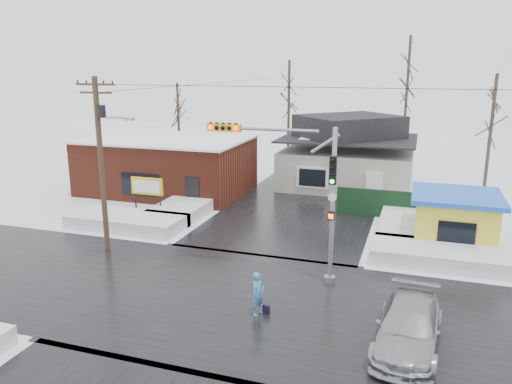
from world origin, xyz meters
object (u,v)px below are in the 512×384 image
(utility_pole, at_px, (102,154))
(car, at_px, (408,327))
(pedestrian, at_px, (258,294))
(kiosk, at_px, (455,219))
(traffic_signal, at_px, (297,182))
(marquee_sign, at_px, (147,187))

(utility_pole, distance_m, car, 16.79)
(pedestrian, relative_size, car, 0.34)
(utility_pole, bearing_deg, pedestrian, -23.95)
(kiosk, bearing_deg, car, -99.87)
(kiosk, bearing_deg, utility_pole, -159.56)
(utility_pole, height_order, car, utility_pole)
(traffic_signal, relative_size, car, 1.35)
(pedestrian, bearing_deg, kiosk, -13.24)
(marquee_sign, distance_m, kiosk, 18.51)
(marquee_sign, relative_size, pedestrian, 1.47)
(kiosk, relative_size, pedestrian, 2.65)
(utility_pole, xyz_separation_m, car, (15.44, -4.95, -4.36))
(marquee_sign, distance_m, car, 19.84)
(utility_pole, distance_m, pedestrian, 11.52)
(kiosk, xyz_separation_m, pedestrian, (-7.64, -10.84, -0.59))
(marquee_sign, xyz_separation_m, car, (16.51, -10.94, -1.17))
(traffic_signal, xyz_separation_m, kiosk, (7.07, 7.03, -3.08))
(pedestrian, bearing_deg, car, -74.14)
(utility_pole, bearing_deg, traffic_signal, -2.95)
(utility_pole, relative_size, kiosk, 1.96)
(marquee_sign, bearing_deg, car, -33.54)
(marquee_sign, height_order, car, marquee_sign)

